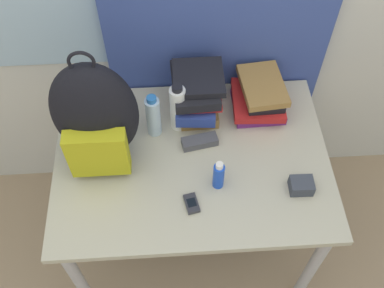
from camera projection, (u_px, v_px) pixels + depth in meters
The scene contains 10 objects.
desk at pixel (192, 171), 1.93m from camera, with size 1.13×0.81×0.77m.
backpack at pixel (96, 117), 1.67m from camera, with size 0.32×0.24×0.55m.
book_stack_left at pixel (197, 93), 1.91m from camera, with size 0.22×0.29×0.21m.
book_stack_center at pixel (260, 97), 1.96m from camera, with size 0.23×0.28×0.15m.
water_bottle at pixel (153, 116), 1.85m from camera, with size 0.06×0.06×0.22m.
sports_bottle at pixel (178, 108), 1.86m from camera, with size 0.07×0.07×0.25m.
sunscreen_bottle at pixel (219, 175), 1.72m from camera, with size 0.04×0.04×0.15m.
cell_phone at pixel (192, 203), 1.72m from camera, with size 0.06×0.09×0.02m.
sunglasses_case at pixel (200, 142), 1.88m from camera, with size 0.16×0.08×0.04m.
camera_pouch at pixel (301, 186), 1.75m from camera, with size 0.09×0.07×0.05m.
Camera 1 is at (-0.07, -0.62, 2.32)m, focal length 42.00 mm.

